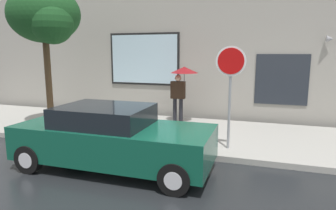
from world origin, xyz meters
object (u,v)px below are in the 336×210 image
at_px(street_tree, 46,17).
at_px(pedestrian_with_umbrella, 182,79).
at_px(stop_sign, 230,77).
at_px(parked_car, 112,138).
at_px(fire_hydrant, 95,121).

bearing_deg(street_tree, pedestrian_with_umbrella, 24.73).
relative_size(street_tree, stop_sign, 1.74).
bearing_deg(pedestrian_with_umbrella, parked_car, -96.35).
height_order(fire_hydrant, pedestrian_with_umbrella, pedestrian_with_umbrella).
height_order(parked_car, pedestrian_with_umbrella, pedestrian_with_umbrella).
xyz_separation_m(fire_hydrant, stop_sign, (4.11, -0.21, 1.48)).
bearing_deg(parked_car, fire_hydrant, 130.04).
bearing_deg(street_tree, parked_car, -33.53).
relative_size(parked_car, pedestrian_with_umbrella, 2.23).
bearing_deg(pedestrian_with_umbrella, fire_hydrant, -133.67).
bearing_deg(fire_hydrant, parked_car, -49.96).
bearing_deg(street_tree, fire_hydrant, -11.30).
distance_m(pedestrian_with_umbrella, street_tree, 4.96).
bearing_deg(parked_car, street_tree, 146.47).
bearing_deg(fire_hydrant, pedestrian_with_umbrella, 46.33).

